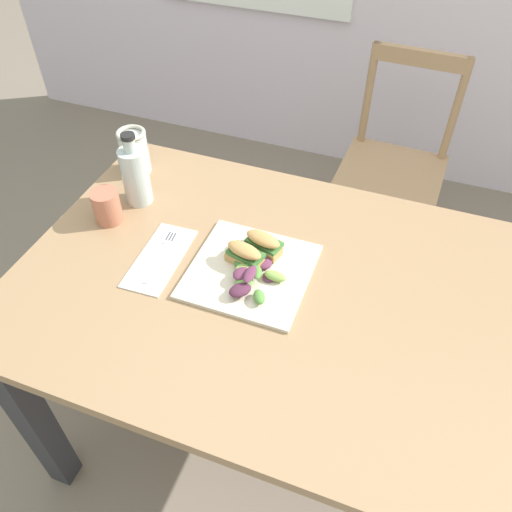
% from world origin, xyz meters
% --- Properties ---
extents(ground_plane, '(8.71, 8.71, 0.00)m').
position_xyz_m(ground_plane, '(0.00, 0.00, 0.00)').
color(ground_plane, '#7A6B5B').
extents(dining_table, '(1.18, 0.87, 0.74)m').
position_xyz_m(dining_table, '(-0.10, 0.07, 0.61)').
color(dining_table, '#997551').
rests_on(dining_table, ground).
extents(chair_wooden_far, '(0.42, 0.42, 0.87)m').
position_xyz_m(chair_wooden_far, '(0.11, 1.09, 0.45)').
color(chair_wooden_far, tan).
rests_on(chair_wooden_far, ground).
extents(plate_lunch, '(0.29, 0.29, 0.01)m').
position_xyz_m(plate_lunch, '(-0.13, 0.08, 0.74)').
color(plate_lunch, beige).
rests_on(plate_lunch, dining_table).
extents(sandwich_half_front, '(0.10, 0.07, 0.06)m').
position_xyz_m(sandwich_half_front, '(-0.15, 0.10, 0.78)').
color(sandwich_half_front, tan).
rests_on(sandwich_half_front, plate_lunch).
extents(sandwich_half_back, '(0.10, 0.07, 0.06)m').
position_xyz_m(sandwich_half_back, '(-0.12, 0.16, 0.78)').
color(sandwich_half_back, tan).
rests_on(sandwich_half_back, plate_lunch).
extents(salad_mixed_greens, '(0.14, 0.17, 0.04)m').
position_xyz_m(salad_mixed_greens, '(-0.11, 0.05, 0.77)').
color(salad_mixed_greens, '#602D47').
rests_on(salad_mixed_greens, plate_lunch).
extents(napkin_folded, '(0.11, 0.24, 0.00)m').
position_xyz_m(napkin_folded, '(-0.36, 0.05, 0.74)').
color(napkin_folded, white).
rests_on(napkin_folded, dining_table).
extents(fork_on_napkin, '(0.04, 0.19, 0.00)m').
position_xyz_m(fork_on_napkin, '(-0.36, 0.07, 0.75)').
color(fork_on_napkin, silver).
rests_on(fork_on_napkin, napkin_folded).
extents(bottle_cold_brew, '(0.07, 0.07, 0.21)m').
position_xyz_m(bottle_cold_brew, '(-0.52, 0.24, 0.82)').
color(bottle_cold_brew, '#472819').
rests_on(bottle_cold_brew, dining_table).
extents(mason_jar_iced_tea, '(0.09, 0.09, 0.14)m').
position_xyz_m(mason_jar_iced_tea, '(-0.60, 0.36, 0.80)').
color(mason_jar_iced_tea, gold).
rests_on(mason_jar_iced_tea, dining_table).
extents(cup_extra_side, '(0.07, 0.07, 0.09)m').
position_xyz_m(cup_extra_side, '(-0.55, 0.14, 0.79)').
color(cup_extra_side, '#B2664C').
rests_on(cup_extra_side, dining_table).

